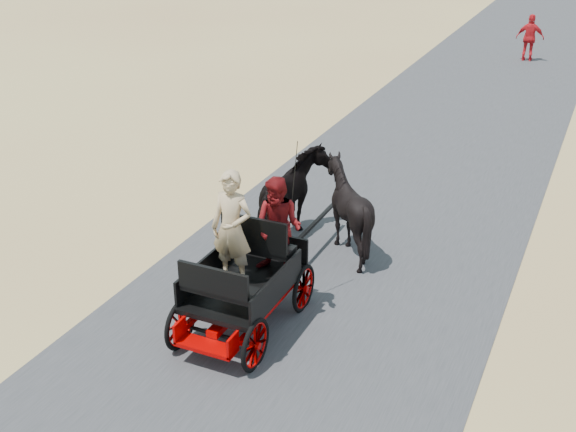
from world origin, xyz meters
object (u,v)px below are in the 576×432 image
at_px(horse_right, 348,209).
at_px(pedestrian, 530,38).
at_px(horse_left, 293,199).
at_px(carriage, 244,306).

bearing_deg(horse_right, pedestrian, -92.77).
relative_size(horse_left, horse_right, 1.18).
bearing_deg(pedestrian, horse_right, 84.51).
xyz_separation_m(carriage, horse_left, (-0.55, 3.00, 0.49)).
bearing_deg(horse_left, pedestrian, -96.39).
distance_m(carriage, horse_right, 3.09).
bearing_deg(horse_left, carriage, 100.39).
bearing_deg(carriage, horse_left, 100.39).
relative_size(horse_left, pedestrian, 1.16).
xyz_separation_m(carriage, horse_right, (0.55, 3.00, 0.49)).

